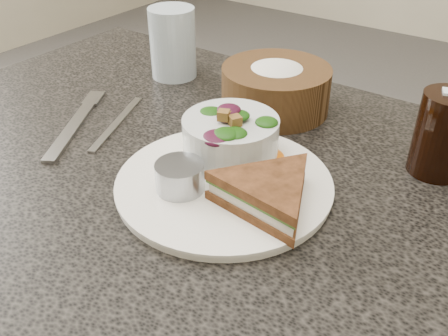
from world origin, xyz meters
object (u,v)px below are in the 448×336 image
at_px(salad_bowl, 231,130).
at_px(cola_glass, 444,130).
at_px(bread_basket, 276,81).
at_px(sandwich, 268,193).
at_px(dressing_ramekin, 180,177).
at_px(water_glass, 173,43).
at_px(dinner_plate, 224,184).

bearing_deg(salad_bowl, cola_glass, 30.73).
relative_size(salad_bowl, bread_basket, 0.74).
height_order(sandwich, bread_basket, bread_basket).
bearing_deg(salad_bowl, dressing_ramekin, -92.32).
distance_m(dressing_ramekin, bread_basket, 0.27).
bearing_deg(sandwich, salad_bowl, 152.29).
bearing_deg(water_glass, cola_glass, -5.32).
bearing_deg(dressing_ramekin, water_glass, 131.32).
bearing_deg(water_glass, salad_bowl, -35.84).
relative_size(bread_basket, cola_glass, 1.41).
distance_m(salad_bowl, bread_basket, 0.17).
relative_size(dinner_plate, water_glass, 2.15).
bearing_deg(salad_bowl, sandwich, -34.83).
bearing_deg(bread_basket, dressing_ramekin, -84.23).
height_order(dinner_plate, water_glass, water_glass).
bearing_deg(dinner_plate, dressing_ramekin, -126.09).
relative_size(sandwich, dressing_ramekin, 2.52).
relative_size(salad_bowl, water_glass, 1.03).
bearing_deg(sandwich, dressing_ramekin, -156.74).
bearing_deg(bread_basket, sandwich, -61.21).
bearing_deg(salad_bowl, bread_basket, 100.45).
distance_m(salad_bowl, cola_glass, 0.27).
xyz_separation_m(salad_bowl, bread_basket, (-0.03, 0.17, 0.00)).
xyz_separation_m(sandwich, dressing_ramekin, (-0.10, -0.03, -0.00)).
distance_m(sandwich, dressing_ramekin, 0.11).
bearing_deg(bread_basket, salad_bowl, -79.55).
bearing_deg(sandwich, cola_glass, 64.92).
height_order(bread_basket, water_glass, water_glass).
distance_m(cola_glass, water_glass, 0.48).
relative_size(dressing_ramekin, bread_basket, 0.35).
xyz_separation_m(salad_bowl, cola_glass, (0.23, 0.14, 0.01)).
relative_size(bread_basket, water_glass, 1.38).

